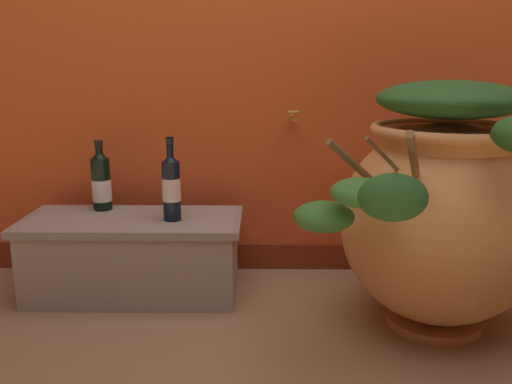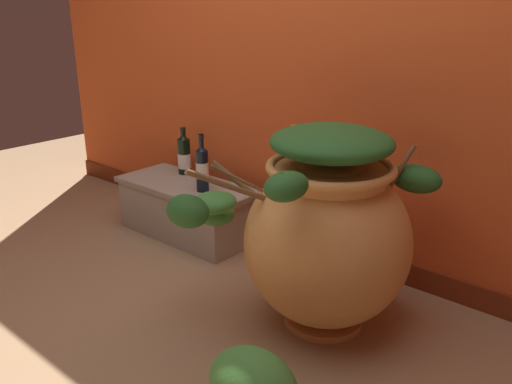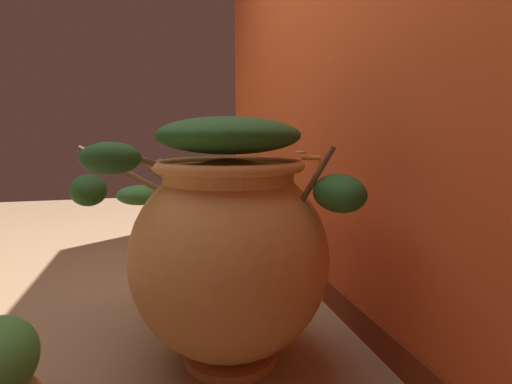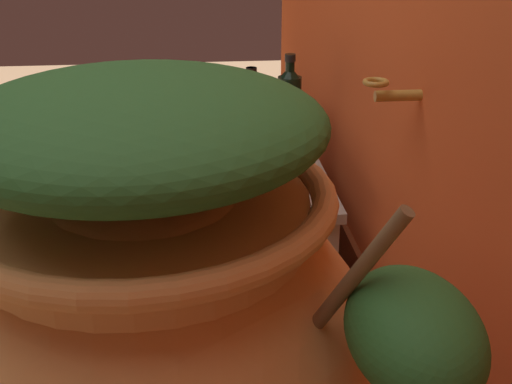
# 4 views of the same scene
# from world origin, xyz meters

# --- Properties ---
(ground_plane) EXTENTS (7.00, 7.00, 0.00)m
(ground_plane) POSITION_xyz_m (0.00, 0.00, 0.00)
(ground_plane) COLOR #9E7A56
(back_wall) EXTENTS (4.40, 0.33, 2.60)m
(back_wall) POSITION_xyz_m (0.00, 1.20, 1.29)
(back_wall) COLOR #D15123
(back_wall) RESTS_ON ground_plane
(terracotta_urn) EXTENTS (0.89, 0.96, 0.89)m
(terracotta_urn) POSITION_xyz_m (0.50, 0.54, 0.44)
(terracotta_urn) COLOR #D68E4C
(terracotta_urn) RESTS_ON ground_plane
(stone_ledge) EXTENTS (0.89, 0.40, 0.33)m
(stone_ledge) POSITION_xyz_m (-0.66, 0.81, 0.18)
(stone_ledge) COLOR #9E9384
(stone_ledge) RESTS_ON ground_plane
(wine_bottle_left) EXTENTS (0.07, 0.07, 0.33)m
(wine_bottle_left) POSITION_xyz_m (-0.49, 0.78, 0.47)
(wine_bottle_left) COLOR black
(wine_bottle_left) RESTS_ON stone_ledge
(wine_bottle_middle) EXTENTS (0.08, 0.08, 0.30)m
(wine_bottle_middle) POSITION_xyz_m (-0.81, 0.94, 0.45)
(wine_bottle_middle) COLOR black
(wine_bottle_middle) RESTS_ON stone_ledge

